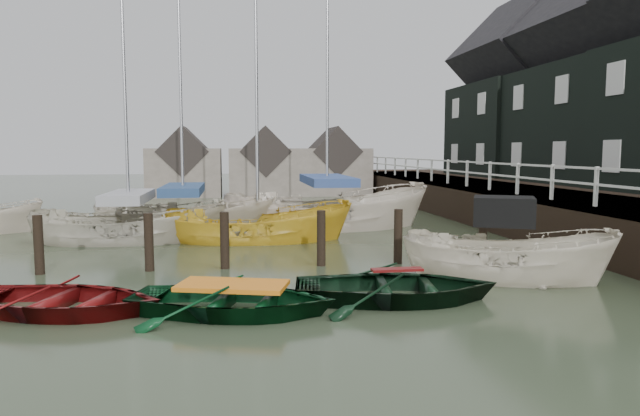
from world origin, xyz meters
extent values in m
plane|color=#283421|center=(0.00, 0.00, 0.00)|extent=(120.00, 120.00, 0.00)
cube|color=black|center=(9.50, 10.00, 1.40)|extent=(3.00, 32.00, 0.20)
cube|color=silver|center=(8.00, 10.00, 2.45)|extent=(0.06, 32.00, 0.06)
cube|color=silver|center=(8.00, 10.00, 2.05)|extent=(0.06, 32.00, 0.06)
cube|color=black|center=(15.00, 10.00, 0.00)|extent=(14.00, 38.00, 1.50)
cube|color=black|center=(15.00, 12.00, 4.00)|extent=(6.00, 7.00, 5.00)
cube|color=black|center=(15.00, 12.00, 8.25)|extent=(6.11, 7.14, 6.11)
cube|color=black|center=(15.00, 19.00, 4.00)|extent=(6.40, 7.00, 5.00)
cube|color=black|center=(15.00, 19.00, 8.25)|extent=(6.52, 7.14, 6.52)
cylinder|color=black|center=(-5.50, 3.00, 0.50)|extent=(0.22, 0.22, 1.80)
cylinder|color=black|center=(-3.00, 3.00, 0.50)|extent=(0.22, 0.22, 1.80)
cylinder|color=black|center=(-1.20, 3.00, 0.50)|extent=(0.22, 0.22, 1.80)
cylinder|color=black|center=(1.20, 3.00, 0.50)|extent=(0.22, 0.22, 1.80)
cylinder|color=black|center=(3.20, 3.00, 0.50)|extent=(0.22, 0.22, 1.80)
cylinder|color=black|center=(5.50, 3.00, 0.50)|extent=(0.22, 0.22, 1.80)
cube|color=#665B51|center=(-4.00, 26.00, 1.50)|extent=(4.50, 4.00, 3.00)
cube|color=#282321|center=(-4.00, 26.00, 2.80)|extent=(3.18, 4.08, 3.18)
cube|color=#665B51|center=(1.00, 26.00, 1.50)|extent=(4.50, 4.00, 3.00)
cube|color=#282321|center=(1.00, 26.00, 2.80)|extent=(3.18, 4.08, 3.18)
cube|color=#665B51|center=(5.50, 26.00, 1.50)|extent=(4.50, 4.00, 3.00)
cube|color=#282321|center=(5.50, 26.00, 2.80)|extent=(3.18, 4.08, 3.18)
imported|color=#5E0D0D|center=(-4.01, -0.48, 0.00)|extent=(4.28, 3.59, 0.76)
imported|color=black|center=(-1.00, -0.96, 0.00)|extent=(4.28, 3.57, 0.76)
imported|color=black|center=(2.14, -0.54, 0.00)|extent=(4.26, 3.30, 0.81)
imported|color=beige|center=(5.05, 0.76, 0.00)|extent=(4.93, 3.53, 1.79)
cube|color=black|center=(5.05, 0.96, 1.54)|extent=(1.60, 1.46, 0.65)
imported|color=beige|center=(-4.28, 7.73, 0.00)|extent=(6.19, 2.42, 2.38)
cylinder|color=#B2B2B7|center=(-4.28, 7.73, 5.62)|extent=(0.10, 0.10, 8.63)
cube|color=#939399|center=(-4.28, 7.73, 1.43)|extent=(3.40, 1.29, 0.30)
imported|color=beige|center=(-2.72, 9.38, 0.00)|extent=(7.06, 4.21, 2.56)
cylinder|color=#B2B2B7|center=(-2.72, 9.38, 5.85)|extent=(0.10, 0.10, 8.89)
cube|color=navy|center=(-2.72, 9.38, 1.53)|extent=(3.87, 2.27, 0.30)
imported|color=gold|center=(-0.21, 7.30, 0.00)|extent=(6.24, 2.71, 2.35)
cylinder|color=#B2B2B7|center=(-0.21, 7.30, 5.58)|extent=(0.10, 0.10, 8.57)
imported|color=beige|center=(2.47, 9.84, 0.00)|extent=(8.04, 3.42, 3.04)
cylinder|color=#B2B2B7|center=(2.47, 9.84, 6.32)|extent=(0.10, 0.10, 9.29)
cube|color=navy|center=(2.47, 9.84, 1.79)|extent=(4.42, 1.82, 0.30)
camera|label=1|loc=(-0.95, -11.02, 2.91)|focal=32.00mm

